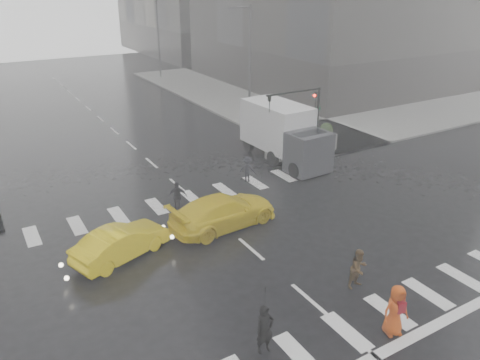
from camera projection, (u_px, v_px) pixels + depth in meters
ground at (251, 249)px, 20.21m from camera, size 120.00×120.00×0.00m
sidewalk_ne at (330, 105)px, 43.15m from camera, size 35.00×35.00×0.15m
road_markings at (251, 249)px, 20.21m from camera, size 18.00×48.00×0.01m
traffic_signal_pole at (306, 109)px, 29.49m from camera, size 4.45×0.42×4.50m
street_lamp_near at (248, 58)px, 37.59m from camera, size 2.15×0.22×9.00m
street_lamp_far at (157, 35)px, 53.41m from camera, size 2.15×0.22×9.00m
planter_west at (277, 147)px, 29.59m from camera, size 1.10×1.10×1.80m
planter_mid at (302, 142)px, 30.52m from camera, size 1.10×1.10×1.80m
planter_east at (326, 137)px, 31.46m from camera, size 1.10×1.10×1.80m
pedestrian_black at (265, 309)px, 14.04m from camera, size 1.00×1.02×2.43m
pedestrian_brown at (359, 269)px, 17.44m from camera, size 0.82×0.66×1.59m
pedestrian_orange at (396, 310)px, 15.06m from camera, size 1.00×0.78×1.81m
pedestrian_far_a at (178, 196)px, 23.29m from camera, size 1.08×0.90×1.58m
pedestrian_far_b at (248, 169)px, 26.71m from camera, size 1.05×1.08×1.50m
taxi_mid at (121, 243)px, 19.37m from camera, size 4.43×2.78×1.38m
taxi_rear at (223, 211)px, 21.82m from camera, size 4.86×2.59×1.54m
box_truck at (285, 132)px, 29.37m from camera, size 2.51×6.69×3.55m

